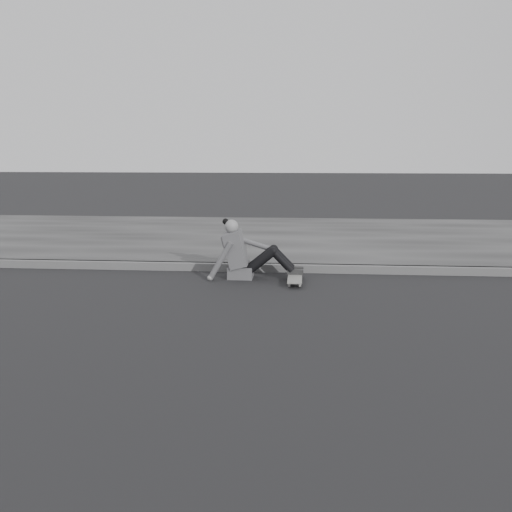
% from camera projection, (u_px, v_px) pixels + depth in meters
% --- Properties ---
extents(ground, '(80.00, 80.00, 0.00)m').
position_uv_depth(ground, '(178.00, 319.00, 6.36)').
color(ground, black).
rests_on(ground, ground).
extents(curb, '(24.00, 0.16, 0.12)m').
position_uv_depth(curb, '(213.00, 267.00, 8.88)').
color(curb, '#535353').
rests_on(curb, ground).
extents(sidewalk, '(24.00, 6.00, 0.12)m').
position_uv_depth(sidewalk, '(236.00, 237.00, 11.83)').
color(sidewalk, '#333333').
rests_on(sidewalk, ground).
extents(skateboard, '(0.20, 0.78, 0.09)m').
position_uv_depth(skateboard, '(295.00, 278.00, 8.06)').
color(skateboard, '#9A9A95').
rests_on(skateboard, ground).
extents(seated_woman, '(1.38, 0.46, 0.88)m').
position_uv_depth(seated_woman, '(245.00, 254.00, 8.31)').
color(seated_woman, '#4D4D4F').
rests_on(seated_woman, ground).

